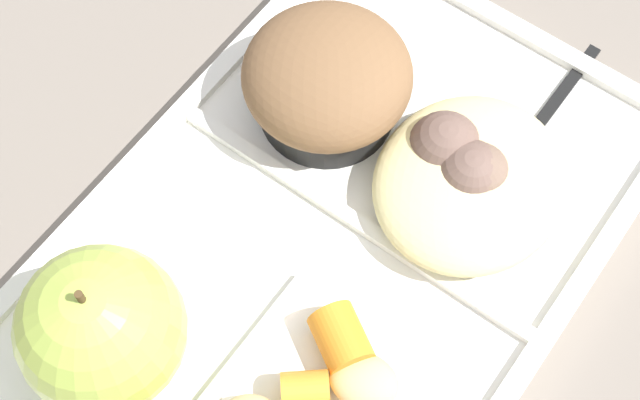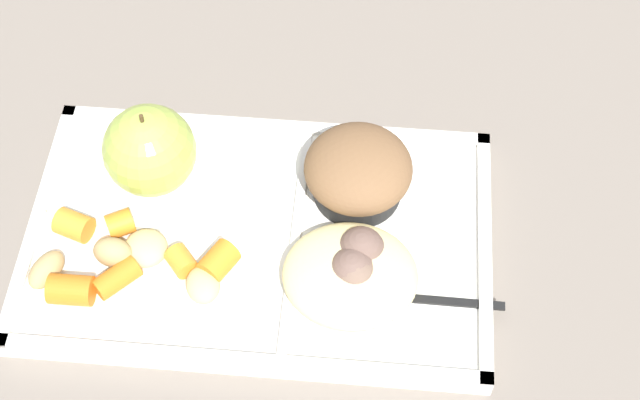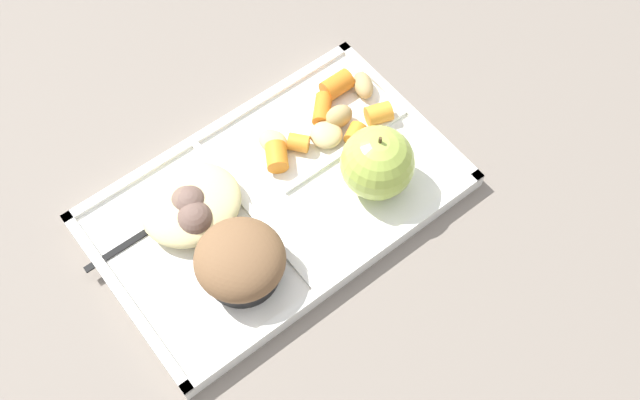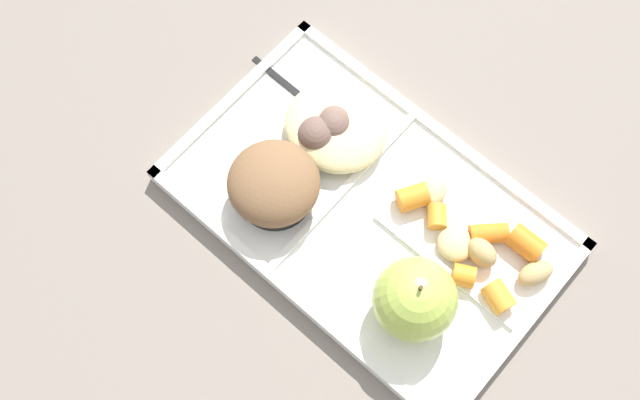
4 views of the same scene
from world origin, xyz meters
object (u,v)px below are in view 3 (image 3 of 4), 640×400
Objects in this scene: bran_muffin at (240,262)px; plastic_fork at (158,225)px; green_apple at (377,163)px; lunch_tray at (276,201)px.

plastic_fork is at bearing -69.28° from bran_muffin.
bran_muffin is 0.63× the size of plastic_fork.
green_apple is at bearing -180.00° from bran_muffin.
bran_muffin reaches higher than lunch_tray.
bran_muffin is at bearing 32.76° from lunch_tray.
bran_muffin is 0.11m from plastic_fork.
green_apple is at bearing 152.09° from lunch_tray.
lunch_tray is 2.68× the size of plastic_fork.
green_apple reaches higher than bran_muffin.
bran_muffin reaches higher than plastic_fork.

